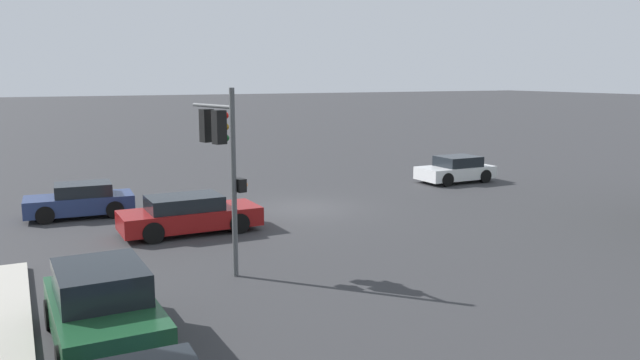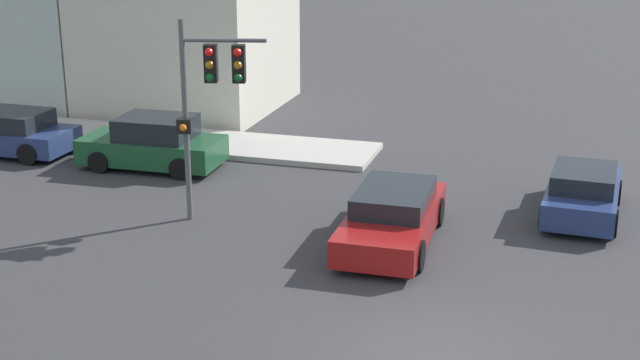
{
  "view_description": "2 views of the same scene",
  "coord_description": "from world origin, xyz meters",
  "px_view_note": "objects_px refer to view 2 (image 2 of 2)",
  "views": [
    {
      "loc": [
        10.27,
        22.43,
        5.3
      ],
      "look_at": [
        1.03,
        3.63,
        1.77
      ],
      "focal_mm": 35.0,
      "sensor_mm": 36.0,
      "label": 1
    },
    {
      "loc": [
        -13.91,
        -1.98,
        7.83
      ],
      "look_at": [
        3.58,
        3.19,
        1.9
      ],
      "focal_mm": 50.0,
      "sensor_mm": 36.0,
      "label": 2
    }
  ],
  "objects_px": {
    "crossing_car_1": "(392,217)",
    "parked_car_1": "(11,133)",
    "traffic_signal": "(210,85)",
    "crossing_car_2": "(583,193)",
    "parked_car_0": "(153,144)"
  },
  "relations": [
    {
      "from": "traffic_signal",
      "to": "crossing_car_2",
      "type": "relative_size",
      "value": 1.26
    },
    {
      "from": "crossing_car_2",
      "to": "parked_car_0",
      "type": "distance_m",
      "value": 12.25
    },
    {
      "from": "crossing_car_2",
      "to": "parked_car_1",
      "type": "xyz_separation_m",
      "value": [
        0.79,
        17.17,
        0.03
      ]
    },
    {
      "from": "traffic_signal",
      "to": "parked_car_0",
      "type": "height_order",
      "value": "traffic_signal"
    },
    {
      "from": "parked_car_1",
      "to": "traffic_signal",
      "type": "bearing_deg",
      "value": 156.59
    },
    {
      "from": "crossing_car_2",
      "to": "parked_car_0",
      "type": "xyz_separation_m",
      "value": [
        0.72,
        12.23,
        0.11
      ]
    },
    {
      "from": "parked_car_0",
      "to": "parked_car_1",
      "type": "bearing_deg",
      "value": -2.32
    },
    {
      "from": "crossing_car_2",
      "to": "parked_car_1",
      "type": "distance_m",
      "value": 17.19
    },
    {
      "from": "crossing_car_2",
      "to": "parked_car_1",
      "type": "relative_size",
      "value": 0.99
    },
    {
      "from": "crossing_car_1",
      "to": "parked_car_0",
      "type": "bearing_deg",
      "value": -116.09
    },
    {
      "from": "crossing_car_1",
      "to": "parked_car_0",
      "type": "distance_m",
      "value": 8.86
    },
    {
      "from": "parked_car_0",
      "to": "parked_car_1",
      "type": "height_order",
      "value": "parked_car_0"
    },
    {
      "from": "traffic_signal",
      "to": "crossing_car_2",
      "type": "xyz_separation_m",
      "value": [
        2.89,
        -8.76,
        -2.82
      ]
    },
    {
      "from": "crossing_car_1",
      "to": "parked_car_1",
      "type": "xyz_separation_m",
      "value": [
        3.86,
        12.94,
        0.02
      ]
    },
    {
      "from": "parked_car_1",
      "to": "crossing_car_1",
      "type": "bearing_deg",
      "value": 163.63
    }
  ]
}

